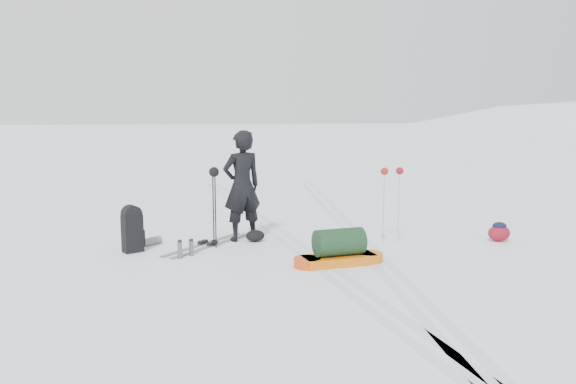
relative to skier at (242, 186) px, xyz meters
name	(u,v)px	position (x,y,z in m)	size (l,w,h in m)	color
ground	(302,251)	(0.84, -1.02, -0.98)	(200.00, 200.00, 0.00)	white
ski_tracks	(323,238)	(1.46, -0.15, -0.98)	(3.38, 17.97, 0.01)	silver
skier	(242,186)	(0.00, 0.00, 0.00)	(0.71, 0.47, 1.96)	black
pulk_sled	(339,251)	(1.19, -1.91, -0.77)	(1.46, 0.58, 0.55)	orange
expedition_rucksack	(135,230)	(-1.84, -0.40, -0.62)	(0.66, 0.77, 0.78)	black
ski_poles_black	(214,182)	(-0.53, -0.41, 0.14)	(0.17, 0.19, 1.37)	black
ski_poles_silver	(392,179)	(2.57, -0.62, 0.12)	(0.42, 0.14, 1.31)	silver
touring_skis_grey	(207,244)	(-0.65, -0.26, -0.96)	(1.62, 1.68, 0.07)	gray
touring_skis_white	(357,242)	(1.93, -0.63, -0.97)	(1.56, 1.10, 0.06)	silver
rope_coil	(327,254)	(1.16, -1.39, -0.95)	(0.55, 0.55, 0.05)	#5995D8
small_daypack	(499,232)	(4.43, -1.08, -0.81)	(0.46, 0.39, 0.34)	maroon
thermos_pair	(185,249)	(-1.05, -0.98, -0.84)	(0.27, 0.21, 0.30)	slate
stuff_sack	(255,236)	(0.20, -0.16, -0.88)	(0.36, 0.29, 0.21)	black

